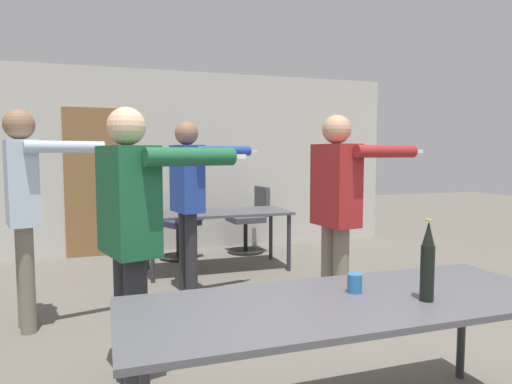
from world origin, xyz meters
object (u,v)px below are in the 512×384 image
at_px(person_far_watching, 131,221).
at_px(office_chair_near_pushed, 250,221).
at_px(beer_bottle, 428,263).
at_px(drink_cup, 355,283).
at_px(person_center_tall, 337,199).
at_px(person_near_casual, 189,190).
at_px(office_chair_far_left, 182,226).
at_px(person_left_plaid, 24,196).

height_order(person_far_watching, office_chair_near_pushed, person_far_watching).
bearing_deg(beer_bottle, drink_cup, 139.01).
bearing_deg(person_center_tall, beer_bottle, -19.96).
bearing_deg(person_far_watching, person_near_casual, 142.66).
distance_m(person_near_casual, office_chair_far_left, 1.70).
height_order(person_near_casual, office_chair_near_pushed, person_near_casual).
distance_m(person_far_watching, person_left_plaid, 1.41).
bearing_deg(person_near_casual, person_left_plaid, -82.81).
distance_m(person_near_casual, office_chair_near_pushed, 2.18).
distance_m(person_center_tall, person_far_watching, 1.71).
bearing_deg(beer_bottle, office_chair_far_left, 96.35).
height_order(person_far_watching, drink_cup, person_far_watching).
bearing_deg(person_near_casual, person_center_tall, 26.18).
relative_size(person_center_tall, beer_bottle, 4.39).
distance_m(beer_bottle, drink_cup, 0.37).
distance_m(person_center_tall, drink_cup, 1.45).
relative_size(office_chair_near_pushed, drink_cup, 9.96).
xyz_separation_m(person_near_casual, beer_bottle, (0.66, -2.74, -0.16)).
height_order(person_left_plaid, office_chair_far_left, person_left_plaid).
bearing_deg(person_center_tall, person_left_plaid, -114.07).
height_order(office_chair_far_left, beer_bottle, beer_bottle).
relative_size(person_far_watching, drink_cup, 17.87).
distance_m(person_far_watching, office_chair_far_left, 3.42).
xyz_separation_m(person_far_watching, person_left_plaid, (-0.75, 1.19, 0.07)).
distance_m(person_near_casual, beer_bottle, 2.83).
height_order(person_far_watching, person_near_casual, person_near_casual).
height_order(office_chair_far_left, office_chair_near_pushed, office_chair_far_left).
height_order(person_far_watching, person_left_plaid, person_left_plaid).
relative_size(person_far_watching, office_chair_far_left, 1.78).
relative_size(office_chair_far_left, drink_cup, 10.02).
relative_size(person_center_tall, drink_cup, 18.24).
relative_size(person_near_casual, office_chair_near_pushed, 1.84).
height_order(office_chair_near_pushed, drink_cup, office_chair_near_pushed).
bearing_deg(beer_bottle, office_chair_near_pushed, 83.10).
relative_size(person_near_casual, beer_bottle, 4.41).
bearing_deg(drink_cup, office_chair_far_left, 93.10).
bearing_deg(person_center_tall, drink_cup, -32.23).
xyz_separation_m(person_far_watching, office_chair_near_pushed, (1.85, 3.41, -0.57)).
bearing_deg(office_chair_far_left, office_chair_near_pushed, -19.68).
relative_size(person_center_tall, person_far_watching, 1.02).
distance_m(person_left_plaid, office_chair_near_pushed, 3.48).
bearing_deg(drink_cup, person_center_tall, 65.17).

